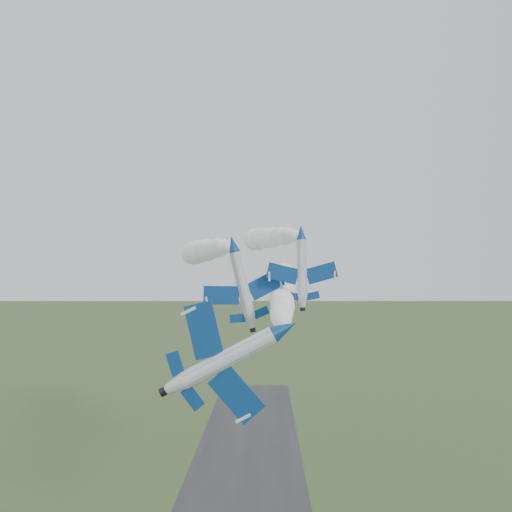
# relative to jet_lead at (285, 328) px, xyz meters

# --- Properties ---
(jet_lead) EXTENTS (5.40, 13.78, 10.19)m
(jet_lead) POSITION_rel_jet_lead_xyz_m (0.00, 0.00, 0.00)
(jet_lead) COLOR silver
(smoke_trail_jet_lead) EXTENTS (5.83, 61.62, 4.71)m
(smoke_trail_jet_lead) POSITION_rel_jet_lead_xyz_m (0.66, 34.56, 2.56)
(smoke_trail_jet_lead) COLOR white
(jet_pair_left) EXTENTS (10.79, 13.02, 3.84)m
(jet_pair_left) POSITION_rel_jet_lead_xyz_m (-6.13, 23.38, 9.06)
(jet_pair_left) COLOR silver
(smoke_trail_jet_pair_left) EXTENTS (20.12, 73.38, 5.59)m
(smoke_trail_jet_pair_left) POSITION_rel_jet_lead_xyz_m (-14.09, 62.45, 10.06)
(smoke_trail_jet_pair_left) COLOR white
(jet_pair_right) EXTENTS (9.56, 11.29, 2.79)m
(jet_pair_right) POSITION_rel_jet_lead_xyz_m (2.88, 23.48, 10.58)
(jet_pair_right) COLOR silver
(smoke_trail_jet_pair_right) EXTENTS (14.05, 57.11, 4.61)m
(smoke_trail_jet_pair_right) POSITION_rel_jet_lead_xyz_m (-1.42, 54.49, 12.04)
(smoke_trail_jet_pair_right) COLOR white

